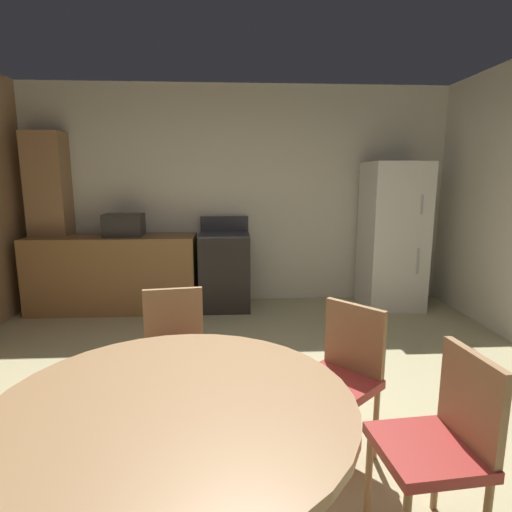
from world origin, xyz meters
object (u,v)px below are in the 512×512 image
at_px(refrigerator, 393,236).
at_px(chair_northeast, 342,372).
at_px(oven_range, 225,270).
at_px(dining_table, 176,437).
at_px(chair_east, 442,438).
at_px(microwave, 124,225).
at_px(chair_north, 175,349).

bearing_deg(refrigerator, chair_northeast, -116.05).
height_order(oven_range, refrigerator, refrigerator).
distance_m(dining_table, chair_east, 1.10).
bearing_deg(dining_table, oven_range, 87.85).
relative_size(refrigerator, chair_east, 2.02).
distance_m(refrigerator, chair_east, 3.57).
distance_m(microwave, chair_east, 4.07).
distance_m(oven_range, chair_northeast, 2.90).
xyz_separation_m(refrigerator, dining_table, (-2.18, -3.47, -0.27)).
height_order(refrigerator, microwave, refrigerator).
bearing_deg(oven_range, chair_north, -96.61).
distance_m(oven_range, chair_north, 2.46).
xyz_separation_m(microwave, chair_east, (2.13, -3.43, -0.53)).
distance_m(refrigerator, chair_northeast, 3.09).
bearing_deg(chair_northeast, dining_table, 0.00).
height_order(dining_table, chair_northeast, chair_northeast).
relative_size(chair_east, chair_north, 1.00).
height_order(chair_north, chair_northeast, same).
xyz_separation_m(refrigerator, chair_north, (-2.33, -2.39, -0.38)).
xyz_separation_m(microwave, chair_northeast, (1.87, -2.81, -0.53)).
bearing_deg(oven_range, chair_east, -74.40).
bearing_deg(chair_northeast, microwave, -97.18).
bearing_deg(chair_north, oven_range, 165.47).
bearing_deg(chair_north, chair_east, 43.52).
xyz_separation_m(dining_table, chair_east, (1.09, 0.09, -0.11)).
distance_m(oven_range, dining_table, 3.53).
bearing_deg(dining_table, chair_northeast, 40.85).
bearing_deg(microwave, chair_northeast, -56.34).
bearing_deg(oven_range, chair_northeast, -76.10).
bearing_deg(chair_northeast, chair_east, 72.06).
xyz_separation_m(refrigerator, microwave, (-3.22, 0.05, 0.15)).
xyz_separation_m(refrigerator, chair_east, (-1.09, -3.38, -0.38)).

